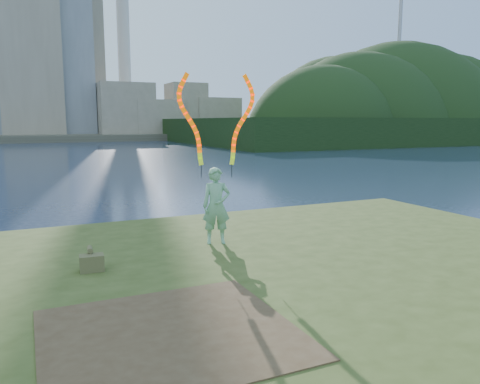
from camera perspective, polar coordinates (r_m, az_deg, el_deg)
name	(u,v)px	position (r m, az deg, el deg)	size (l,w,h in m)	color
ground	(228,289)	(10.20, -1.45, -11.70)	(320.00, 320.00, 0.00)	#17233B
grassy_knoll	(282,313)	(8.16, 5.11, -14.51)	(20.00, 18.00, 0.80)	#374619
dirt_patch	(169,333)	(6.42, -8.60, -16.66)	(3.20, 3.00, 0.02)	#47331E
far_shore	(45,136)	(103.91, -22.69, 6.33)	(320.00, 40.00, 1.20)	#4A4536
wooded_hill	(393,139)	(93.53, 18.11, 6.11)	(78.00, 50.00, 63.00)	black
woman_with_ribbons	(216,182)	(10.47, -2.91, 1.24)	(2.01, 0.69, 4.10)	#146D2F
canvas_bag	(92,262)	(9.15, -17.63, -8.13)	(0.45, 0.51, 0.41)	brown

